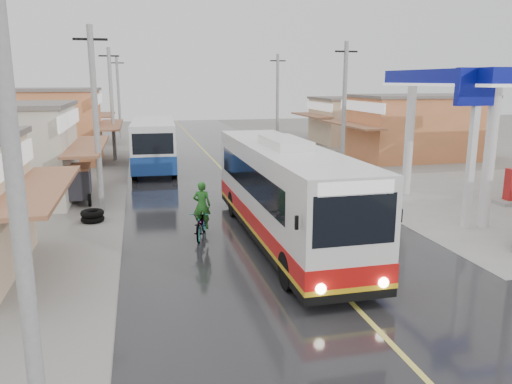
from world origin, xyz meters
TOP-DOWN VIEW (x-y plane):
  - ground at (0.00, 0.00)m, footprint 120.00×120.00m
  - road at (0.00, 15.00)m, footprint 12.00×90.00m
  - centre_line at (0.00, 15.00)m, footprint 0.15×90.00m
  - shopfronts_left at (-13.00, 18.00)m, footprint 11.00×44.00m
  - shopfronts_right at (15.00, 12.00)m, footprint 11.00×44.00m
  - utility_poles_left at (-7.00, 16.00)m, footprint 1.60×50.00m
  - utility_poles_right at (7.00, 15.00)m, footprint 1.60×36.00m
  - coach_bus at (-0.29, 3.12)m, footprint 2.85×12.04m
  - second_bus at (-4.29, 19.51)m, footprint 3.00×9.77m
  - cyclist at (-3.13, 4.15)m, footprint 1.20×2.13m
  - tricycle_near at (-8.30, 10.97)m, footprint 1.64×2.34m
  - tricycle_far at (-9.09, 12.66)m, footprint 1.77×2.11m
  - tyre_stack at (-7.27, 7.36)m, footprint 0.96×0.96m

SIDE VIEW (x-z plane):
  - ground at x=0.00m, z-range 0.00..0.00m
  - shopfronts_left at x=-13.00m, z-range -2.60..2.60m
  - shopfronts_right at x=15.00m, z-range -2.40..2.40m
  - utility_poles_left at x=-7.00m, z-range -4.00..4.00m
  - utility_poles_right at x=7.00m, z-range -4.00..4.00m
  - road at x=0.00m, z-range 0.00..0.02m
  - centre_line at x=0.00m, z-range 0.02..0.03m
  - tyre_stack at x=-7.27m, z-range 0.00..0.49m
  - cyclist at x=-3.13m, z-range -0.37..1.80m
  - tricycle_far at x=-9.09m, z-range 0.11..1.65m
  - tricycle_near at x=-8.30m, z-range 0.13..1.91m
  - second_bus at x=-4.29m, z-range 0.12..3.34m
  - coach_bus at x=-0.29m, z-range -0.07..3.69m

